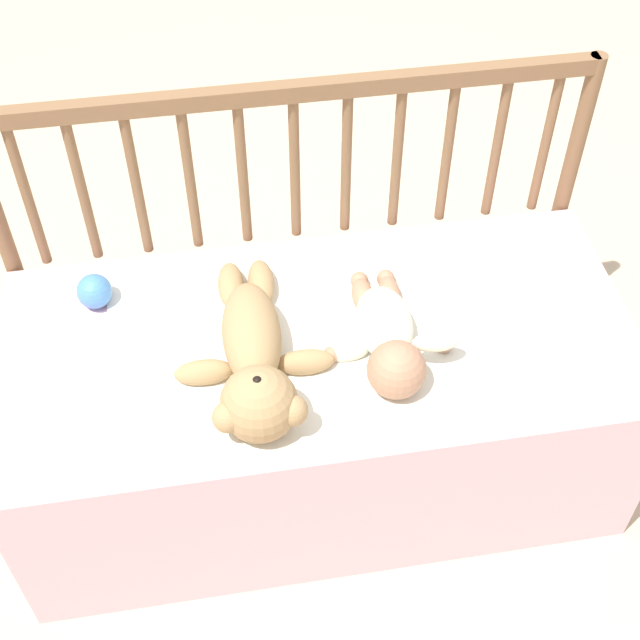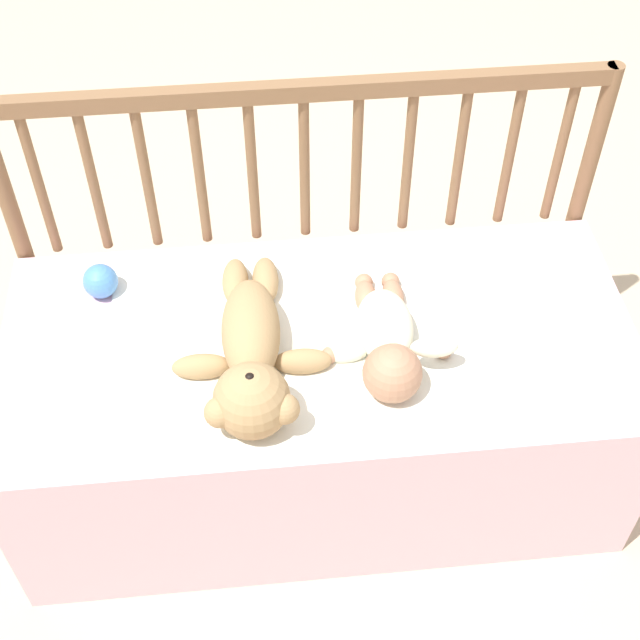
# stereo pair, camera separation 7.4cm
# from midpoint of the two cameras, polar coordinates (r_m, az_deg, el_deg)

# --- Properties ---
(ground_plane) EXTENTS (12.00, 12.00, 0.00)m
(ground_plane) POSITION_cam_midpoint_polar(r_m,az_deg,el_deg) (2.15, -1.03, -9.14)
(ground_plane) COLOR #C6B293
(crib_mattress) EXTENTS (1.28, 0.59, 0.45)m
(crib_mattress) POSITION_cam_midpoint_polar(r_m,az_deg,el_deg) (1.96, -1.11, -5.54)
(crib_mattress) COLOR #EDB7C6
(crib_mattress) RESTS_ON ground_plane
(crib_rail) EXTENTS (1.28, 0.04, 0.84)m
(crib_rail) POSITION_cam_midpoint_polar(r_m,az_deg,el_deg) (1.92, -2.73, 8.76)
(crib_rail) COLOR brown
(crib_rail) RESTS_ON ground_plane
(blanket) EXTENTS (0.76, 0.54, 0.01)m
(blanket) POSITION_cam_midpoint_polar(r_m,az_deg,el_deg) (1.78, -2.44, -1.41)
(blanket) COLOR white
(blanket) RESTS_ON crib_mattress
(teddy_bear) EXTENTS (0.31, 0.48, 0.15)m
(teddy_bear) POSITION_cam_midpoint_polar(r_m,az_deg,el_deg) (1.68, -5.50, -2.57)
(teddy_bear) COLOR tan
(teddy_bear) RESTS_ON crib_mattress
(baby) EXTENTS (0.26, 0.35, 0.11)m
(baby) POSITION_cam_midpoint_polar(r_m,az_deg,el_deg) (1.73, 3.14, -1.13)
(baby) COLOR #EAEACC
(baby) RESTS_ON crib_mattress
(toy_ball) EXTENTS (0.07, 0.07, 0.07)m
(toy_ball) POSITION_cam_midpoint_polar(r_m,az_deg,el_deg) (1.89, -15.34, 1.76)
(toy_ball) COLOR #4C8CDB
(toy_ball) RESTS_ON crib_mattress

